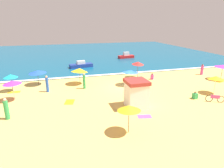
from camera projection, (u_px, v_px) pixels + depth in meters
ground_plane at (126, 87)px, 24.36m from camera, size 60.00×60.00×0.00m
ocean_water at (88, 53)px, 49.99m from camera, size 60.00×44.00×0.10m
wave_breaker_foam at (112, 74)px, 30.10m from camera, size 57.00×0.70×0.01m
lifeguard_cabana at (136, 93)px, 18.50m from camera, size 1.99×2.11×2.66m
beach_umbrella_0 at (79, 70)px, 25.21m from camera, size 2.97×2.96×2.21m
beach_umbrella_1 at (37, 72)px, 24.95m from camera, size 3.04×3.04×1.91m
beach_umbrella_2 at (129, 108)px, 13.92m from camera, size 1.76×1.78×2.23m
beach_umbrella_3 at (216, 78)px, 21.88m from camera, size 1.84×1.87×2.08m
beach_umbrella_4 at (12, 82)px, 19.80m from camera, size 2.29×2.29×2.18m
beach_umbrella_5 at (130, 71)px, 24.76m from camera, size 2.85×2.85×2.04m
beach_umbrella_6 at (138, 63)px, 28.06m from camera, size 2.11×2.13×2.39m
beach_umbrella_7 at (11, 76)px, 22.52m from camera, size 1.87×1.86×2.04m
beach_umbrella_8 at (223, 66)px, 27.05m from camera, size 3.04×3.03×2.16m
parked_bicycle at (215, 98)px, 19.91m from camera, size 1.64×0.90×0.76m
beachgoer_0 at (84, 81)px, 23.71m from camera, size 0.45×0.45×1.91m
beachgoer_1 at (152, 77)px, 27.67m from camera, size 0.51×0.51×0.91m
beachgoer_2 at (47, 84)px, 22.58m from camera, size 0.43×0.43×1.95m
beachgoer_3 at (195, 96)px, 20.77m from camera, size 0.46×0.46×0.81m
beachgoer_4 at (202, 70)px, 29.99m from camera, size 0.41×0.41×1.64m
beachgoer_5 at (6, 109)px, 16.26m from camera, size 0.51×0.51×1.87m
beach_towel_0 at (70, 102)px, 19.99m from camera, size 1.20×1.54×0.01m
beach_towel_1 at (14, 92)px, 22.76m from camera, size 1.35×0.67×0.01m
beach_towel_2 at (145, 116)px, 16.95m from camera, size 1.32×0.97×0.01m
beach_towel_3 at (219, 81)px, 26.86m from camera, size 1.60×1.30×0.01m
small_boat_0 at (81, 65)px, 34.47m from camera, size 4.12×1.90×1.15m
small_boat_1 at (126, 56)px, 43.06m from camera, size 3.54×1.48×1.32m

